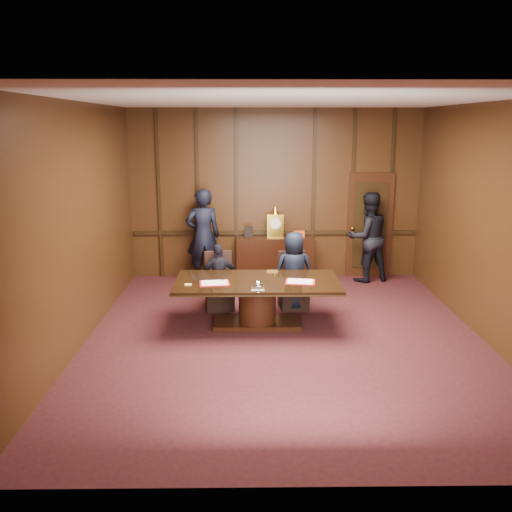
{
  "coord_description": "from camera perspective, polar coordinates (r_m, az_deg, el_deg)",
  "views": [
    {
      "loc": [
        -0.54,
        -7.73,
        3.17
      ],
      "look_at": [
        -0.43,
        0.98,
        1.05
      ],
      "focal_mm": 38.0,
      "sensor_mm": 36.0,
      "label": 1
    }
  ],
  "objects": [
    {
      "name": "inkstand",
      "position": [
        8.16,
        0.19,
        -3.1
      ],
      "size": [
        0.2,
        0.14,
        0.12
      ],
      "color": "white",
      "rests_on": "conference_table"
    },
    {
      "name": "witness_left",
      "position": [
        11.09,
        -5.59,
        2.15
      ],
      "size": [
        0.78,
        0.58,
        1.93
      ],
      "primitive_type": "imported",
      "rotation": [
        0.0,
        0.0,
        3.33
      ],
      "color": "black",
      "rests_on": "ground"
    },
    {
      "name": "folder_right",
      "position": [
        8.54,
        4.67,
        -2.71
      ],
      "size": [
        0.5,
        0.39,
        0.02
      ],
      "rotation": [
        0.0,
        0.0,
        -0.15
      ],
      "color": "#B31410",
      "rests_on": "conference_table"
    },
    {
      "name": "signatory_right",
      "position": [
        9.42,
        4.02,
        -1.59
      ],
      "size": [
        0.71,
        0.49,
        1.39
      ],
      "primitive_type": "imported",
      "rotation": [
        0.0,
        0.0,
        3.22
      ],
      "color": "black",
      "rests_on": "ground"
    },
    {
      "name": "chair_left",
      "position": [
        9.59,
        -3.86,
        -3.8
      ],
      "size": [
        0.55,
        0.55,
        0.99
      ],
      "rotation": [
        0.0,
        0.0,
        0.15
      ],
      "color": "black",
      "rests_on": "ground"
    },
    {
      "name": "witness_right",
      "position": [
        11.32,
        11.66,
        1.96
      ],
      "size": [
        1.06,
        0.92,
        1.85
      ],
      "primitive_type": "imported",
      "rotation": [
        0.0,
        0.0,
        3.42
      ],
      "color": "black",
      "rests_on": "ground"
    },
    {
      "name": "chair_right",
      "position": [
        9.61,
        3.92,
        -3.77
      ],
      "size": [
        0.54,
        0.54,
        0.99
      ],
      "rotation": [
        0.0,
        0.0,
        0.13
      ],
      "color": "black",
      "rests_on": "ground"
    },
    {
      "name": "room",
      "position": [
        8.02,
        3.6,
        3.26
      ],
      "size": [
        7.0,
        7.04,
        3.5
      ],
      "color": "black",
      "rests_on": "ground"
    },
    {
      "name": "sideboard",
      "position": [
        11.33,
        2.01,
        -0.03
      ],
      "size": [
        1.6,
        0.45,
        1.54
      ],
      "color": "black",
      "rests_on": "ground"
    },
    {
      "name": "conference_table",
      "position": [
        8.68,
        0.14,
        -4.17
      ],
      "size": [
        2.62,
        1.32,
        0.76
      ],
      "color": "black",
      "rests_on": "ground"
    },
    {
      "name": "folder_left",
      "position": [
        8.46,
        -4.39,
        -2.86
      ],
      "size": [
        0.49,
        0.38,
        0.02
      ],
      "rotation": [
        0.0,
        0.0,
        0.1
      ],
      "color": "#B31410",
      "rests_on": "conference_table"
    },
    {
      "name": "signatory_left",
      "position": [
        9.43,
        -3.89,
        -2.23
      ],
      "size": [
        0.73,
        0.4,
        1.18
      ],
      "primitive_type": "imported",
      "rotation": [
        0.0,
        0.0,
        3.31
      ],
      "color": "black",
      "rests_on": "ground"
    },
    {
      "name": "notepad",
      "position": [
        8.43,
        -7.16,
        -3.0
      ],
      "size": [
        0.1,
        0.08,
        0.01
      ],
      "primitive_type": "cube",
      "rotation": [
        0.0,
        0.0,
        -0.07
      ],
      "color": "#CFCF65",
      "rests_on": "conference_table"
    }
  ]
}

